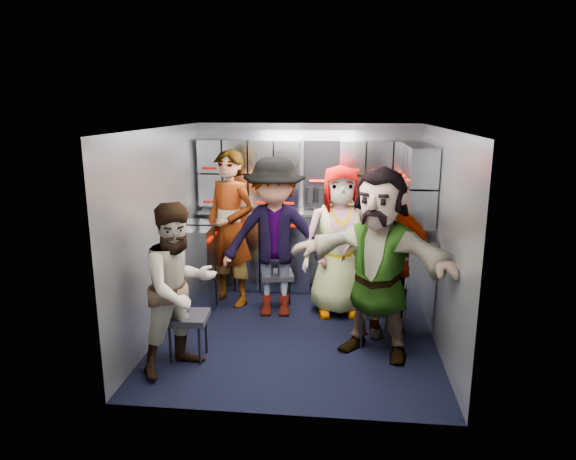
# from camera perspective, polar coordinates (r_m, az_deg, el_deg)

# --- Properties ---
(floor) EXTENTS (3.00, 3.00, 0.00)m
(floor) POSITION_cam_1_polar(r_m,az_deg,el_deg) (5.50, 1.01, -11.21)
(floor) COLOR black
(floor) RESTS_ON ground
(wall_back) EXTENTS (2.80, 0.04, 2.10)m
(wall_back) POSITION_cam_1_polar(r_m,az_deg,el_deg) (6.61, 2.19, 2.64)
(wall_back) COLOR #9499A1
(wall_back) RESTS_ON ground
(wall_left) EXTENTS (0.04, 3.00, 2.10)m
(wall_left) POSITION_cam_1_polar(r_m,az_deg,el_deg) (5.44, -13.78, -0.15)
(wall_left) COLOR #9499A1
(wall_left) RESTS_ON ground
(wall_right) EXTENTS (0.04, 3.00, 2.10)m
(wall_right) POSITION_cam_1_polar(r_m,az_deg,el_deg) (5.22, 16.56, -0.92)
(wall_right) COLOR #9499A1
(wall_right) RESTS_ON ground
(ceiling) EXTENTS (2.80, 3.00, 0.02)m
(ceiling) POSITION_cam_1_polar(r_m,az_deg,el_deg) (4.99, 1.12, 11.21)
(ceiling) COLOR silver
(ceiling) RESTS_ON wall_back
(cart_bank_back) EXTENTS (2.68, 0.38, 0.99)m
(cart_bank_back) POSITION_cam_1_polar(r_m,az_deg,el_deg) (6.53, 2.02, -2.49)
(cart_bank_back) COLOR #8E929C
(cart_bank_back) RESTS_ON ground
(cart_bank_left) EXTENTS (0.38, 0.76, 0.99)m
(cart_bank_left) POSITION_cam_1_polar(r_m,az_deg,el_deg) (6.04, -9.83, -4.05)
(cart_bank_left) COLOR #8E929C
(cart_bank_left) RESTS_ON ground
(counter) EXTENTS (2.68, 0.42, 0.03)m
(counter) POSITION_cam_1_polar(r_m,az_deg,el_deg) (6.41, 2.06, 1.98)
(counter) COLOR silver
(counter) RESTS_ON cart_bank_back
(locker_bank_back) EXTENTS (2.68, 0.28, 0.82)m
(locker_bank_back) POSITION_cam_1_polar(r_m,az_deg,el_deg) (6.39, 2.14, 6.26)
(locker_bank_back) COLOR #8E929C
(locker_bank_back) RESTS_ON wall_back
(locker_bank_right) EXTENTS (0.28, 1.00, 0.82)m
(locker_bank_right) POSITION_cam_1_polar(r_m,az_deg,el_deg) (5.79, 14.17, 5.08)
(locker_bank_right) COLOR #8E929C
(locker_bank_right) RESTS_ON wall_right
(right_cabinet) EXTENTS (0.28, 1.20, 1.00)m
(right_cabinet) POSITION_cam_1_polar(r_m,az_deg,el_deg) (5.92, 13.75, -4.59)
(right_cabinet) COLOR #8E929C
(right_cabinet) RESTS_ON ground
(coffee_niche) EXTENTS (0.46, 0.16, 0.84)m
(coffee_niche) POSITION_cam_1_polar(r_m,az_deg,el_deg) (6.44, 3.78, 6.12)
(coffee_niche) COLOR black
(coffee_niche) RESTS_ON wall_back
(red_latch_strip) EXTENTS (2.60, 0.02, 0.03)m
(red_latch_strip) POSITION_cam_1_polar(r_m,az_deg,el_deg) (6.24, 1.92, 0.39)
(red_latch_strip) COLOR #9D0B00
(red_latch_strip) RESTS_ON cart_bank_back
(jump_seat_near_left) EXTENTS (0.39, 0.38, 0.44)m
(jump_seat_near_left) POSITION_cam_1_polar(r_m,az_deg,el_deg) (4.90, -11.11, -9.74)
(jump_seat_near_left) COLOR black
(jump_seat_near_left) RESTS_ON ground
(jump_seat_mid_left) EXTENTS (0.42, 0.41, 0.43)m
(jump_seat_mid_left) POSITION_cam_1_polar(r_m,az_deg,el_deg) (5.97, -1.22, -5.22)
(jump_seat_mid_left) COLOR black
(jump_seat_mid_left) RESTS_ON ground
(jump_seat_center) EXTENTS (0.51, 0.49, 0.50)m
(jump_seat_center) POSITION_cam_1_polar(r_m,az_deg,el_deg) (6.02, 5.63, -4.55)
(jump_seat_center) COLOR black
(jump_seat_center) RESTS_ON ground
(jump_seat_mid_right) EXTENTS (0.50, 0.49, 0.49)m
(jump_seat_mid_right) POSITION_cam_1_polar(r_m,az_deg,el_deg) (5.56, 10.76, -6.35)
(jump_seat_mid_right) COLOR black
(jump_seat_mid_right) RESTS_ON ground
(jump_seat_near_right) EXTENTS (0.44, 0.43, 0.40)m
(jump_seat_near_right) POSITION_cam_1_polar(r_m,az_deg,el_deg) (5.17, 9.59, -8.84)
(jump_seat_near_right) COLOR black
(jump_seat_near_right) RESTS_ON ground
(attendant_standing) EXTENTS (0.79, 0.69, 1.83)m
(attendant_standing) POSITION_cam_1_polar(r_m,az_deg,el_deg) (6.02, -6.46, 0.15)
(attendant_standing) COLOR black
(attendant_standing) RESTS_ON ground
(attendant_arc_a) EXTENTS (0.92, 0.94, 1.53)m
(attendant_arc_a) POSITION_cam_1_polar(r_m,az_deg,el_deg) (4.60, -11.97, -6.35)
(attendant_arc_a) COLOR black
(attendant_arc_a) RESTS_ON ground
(attendant_arc_b) EXTENTS (1.19, 0.73, 1.78)m
(attendant_arc_b) POSITION_cam_1_polar(r_m,az_deg,el_deg) (5.65, -1.48, -0.90)
(attendant_arc_b) COLOR black
(attendant_arc_b) RESTS_ON ground
(attendant_arc_c) EXTENTS (0.89, 0.64, 1.69)m
(attendant_arc_c) POSITION_cam_1_polar(r_m,az_deg,el_deg) (5.73, 5.71, -1.24)
(attendant_arc_c) COLOR black
(attendant_arc_c) RESTS_ON ground
(attendant_arc_d) EXTENTS (0.95, 0.41, 1.61)m
(attendant_arc_d) POSITION_cam_1_polar(r_m,az_deg,el_deg) (5.27, 11.09, -3.23)
(attendant_arc_d) COLOR black
(attendant_arc_d) RESTS_ON ground
(attendant_arc_e) EXTENTS (1.73, 1.16, 1.79)m
(attendant_arc_e) POSITION_cam_1_polar(r_m,az_deg,el_deg) (4.81, 9.97, -3.70)
(attendant_arc_e) COLOR black
(attendant_arc_e) RESTS_ON ground
(bottle_left) EXTENTS (0.07, 0.07, 0.27)m
(bottle_left) POSITION_cam_1_polar(r_m,az_deg,el_deg) (6.37, -1.34, 3.27)
(bottle_left) COLOR white
(bottle_left) RESTS_ON counter
(bottle_mid) EXTENTS (0.06, 0.06, 0.25)m
(bottle_mid) POSITION_cam_1_polar(r_m,az_deg,el_deg) (6.36, -0.51, 3.17)
(bottle_mid) COLOR white
(bottle_mid) RESTS_ON counter
(bottle_right) EXTENTS (0.06, 0.06, 0.27)m
(bottle_right) POSITION_cam_1_polar(r_m,az_deg,el_deg) (6.32, 6.26, 3.11)
(bottle_right) COLOR white
(bottle_right) RESTS_ON counter
(cup_left) EXTENTS (0.07, 0.07, 0.11)m
(cup_left) POSITION_cam_1_polar(r_m,az_deg,el_deg) (6.48, -6.69, 2.63)
(cup_left) COLOR beige
(cup_left) RESTS_ON counter
(cup_right) EXTENTS (0.08, 0.08, 0.09)m
(cup_right) POSITION_cam_1_polar(r_m,az_deg,el_deg) (6.32, 5.99, 2.30)
(cup_right) COLOR beige
(cup_right) RESTS_ON counter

